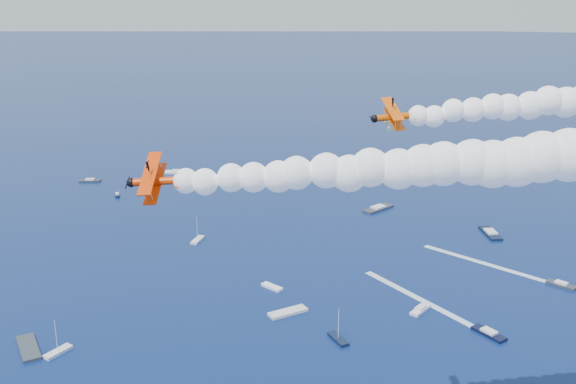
# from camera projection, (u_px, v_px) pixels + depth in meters

# --- Properties ---
(biplane_lead) EXTENTS (8.67, 9.99, 6.59)m
(biplane_lead) POSITION_uv_depth(u_px,v_px,m) (396.00, 117.00, 92.47)
(biplane_lead) COLOR #E35104
(biplane_trail) EXTENTS (7.73, 9.46, 7.53)m
(biplane_trail) POSITION_uv_depth(u_px,v_px,m) (157.00, 181.00, 75.82)
(biplane_trail) COLOR #EF3905
(smoke_trail_trail) EXTENTS (59.34, 22.51, 10.85)m
(smoke_trail_trail) POSITION_uv_depth(u_px,v_px,m) (420.00, 167.00, 73.44)
(smoke_trail_trail) COLOR white
(spectator_boats) EXTENTS (248.09, 180.03, 0.70)m
(spectator_boats) POSITION_uv_depth(u_px,v_px,m) (353.00, 260.00, 197.08)
(spectator_boats) COLOR white
(spectator_boats) RESTS_ON ground
(boat_wakes) EXTENTS (139.07, 104.92, 0.04)m
(boat_wakes) POSITION_uv_depth(u_px,v_px,m) (321.00, 307.00, 169.95)
(boat_wakes) COLOR white
(boat_wakes) RESTS_ON ground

